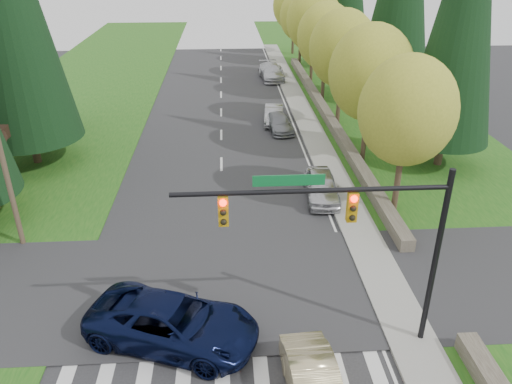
{
  "coord_description": "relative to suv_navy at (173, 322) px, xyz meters",
  "views": [
    {
      "loc": [
        0.35,
        -8.9,
        12.98
      ],
      "look_at": [
        1.64,
        11.26,
        2.8
      ],
      "focal_mm": 35.0,
      "sensor_mm": 36.0,
      "label": 1
    }
  ],
  "objects": [
    {
      "name": "grass_east",
      "position": [
        14.73,
        15.0,
        -0.83
      ],
      "size": [
        14.0,
        110.0,
        0.06
      ],
      "primitive_type": "cube",
      "color": "#195216",
      "rests_on": "ground"
    },
    {
      "name": "grass_west",
      "position": [
        -11.27,
        15.0,
        -0.83
      ],
      "size": [
        14.0,
        110.0,
        0.06
      ],
      "primitive_type": "cube",
      "color": "#195216",
      "rests_on": "ground"
    },
    {
      "name": "cross_street",
      "position": [
        1.73,
        3.0,
        -0.86
      ],
      "size": [
        120.0,
        8.0,
        0.1
      ],
      "primitive_type": "cube",
      "color": "#28282B",
      "rests_on": "ground"
    },
    {
      "name": "sidewalk_east",
      "position": [
        8.63,
        17.0,
        -0.79
      ],
      "size": [
        1.8,
        80.0,
        0.13
      ],
      "primitive_type": "cube",
      "color": "gray",
      "rests_on": "ground"
    },
    {
      "name": "curb_east",
      "position": [
        7.78,
        17.0,
        -0.79
      ],
      "size": [
        0.2,
        80.0,
        0.13
      ],
      "primitive_type": "cube",
      "color": "gray",
      "rests_on": "ground"
    },
    {
      "name": "stone_wall_north",
      "position": [
        10.33,
        25.0,
        -0.51
      ],
      "size": [
        0.7,
        40.0,
        0.7
      ],
      "primitive_type": "cube",
      "color": "#4C4438",
      "rests_on": "ground"
    },
    {
      "name": "traffic_signal",
      "position": [
        6.1,
        -0.5,
        4.13
      ],
      "size": [
        8.7,
        0.37,
        6.8
      ],
      "color": "black",
      "rests_on": "ground"
    },
    {
      "name": "decid_tree_0",
      "position": [
        10.93,
        9.0,
        4.74
      ],
      "size": [
        4.8,
        4.8,
        8.37
      ],
      "color": "#38281C",
      "rests_on": "ground"
    },
    {
      "name": "decid_tree_1",
      "position": [
        11.03,
        16.0,
        4.94
      ],
      "size": [
        5.2,
        5.2,
        8.8
      ],
      "color": "#38281C",
      "rests_on": "ground"
    },
    {
      "name": "decid_tree_2",
      "position": [
        10.83,
        23.0,
        5.07
      ],
      "size": [
        5.0,
        5.0,
        8.82
      ],
      "color": "#38281C",
      "rests_on": "ground"
    },
    {
      "name": "decid_tree_3",
      "position": [
        10.93,
        30.0,
        4.81
      ],
      "size": [
        5.0,
        5.0,
        8.55
      ],
      "color": "#38281C",
      "rests_on": "ground"
    },
    {
      "name": "decid_tree_4",
      "position": [
        11.03,
        37.0,
        5.2
      ],
      "size": [
        5.4,
        5.4,
        9.18
      ],
      "color": "#38281C",
      "rests_on": "ground"
    },
    {
      "name": "decid_tree_5",
      "position": [
        10.83,
        44.0,
        4.67
      ],
      "size": [
        4.8,
        4.8,
        8.3
      ],
      "color": "#38281C",
      "rests_on": "ground"
    },
    {
      "name": "decid_tree_6",
      "position": [
        10.93,
        51.0,
        5.01
      ],
      "size": [
        5.2,
        5.2,
        8.86
      ],
      "color": "#38281C",
      "rests_on": "ground"
    },
    {
      "name": "conifer_e_a",
      "position": [
        15.73,
        15.0,
        8.93
      ],
      "size": [
        5.44,
        5.44,
        17.8
      ],
      "color": "#38281C",
      "rests_on": "ground"
    },
    {
      "name": "suv_navy",
      "position": [
        0.0,
        0.0,
        0.0
      ],
      "size": [
        6.78,
        4.83,
        1.72
      ],
      "primitive_type": "imported",
      "rotation": [
        0.0,
        0.0,
        1.21
      ],
      "color": "black",
      "rests_on": "ground"
    },
    {
      "name": "parked_car_a",
      "position": [
        7.33,
        10.78,
        -0.11
      ],
      "size": [
        2.03,
        4.49,
        1.5
      ],
      "primitive_type": "imported",
      "rotation": [
        0.0,
        0.0,
        -0.06
      ],
      "color": "silver",
      "rests_on": "ground"
    },
    {
      "name": "parked_car_b",
      "position": [
        6.16,
        22.23,
        -0.25
      ],
      "size": [
        2.19,
        4.36,
        1.22
      ],
      "primitive_type": "imported",
      "rotation": [
        0.0,
        0.0,
        0.12
      ],
      "color": "gray",
      "rests_on": "ground"
    },
    {
      "name": "parked_car_c",
      "position": [
        5.93,
        24.05,
        -0.19
      ],
      "size": [
        1.86,
        4.19,
        1.34
      ],
      "primitive_type": "imported",
      "rotation": [
        0.0,
        0.0,
        -0.11
      ],
      "color": "#9D9DA1",
      "rests_on": "ground"
    },
    {
      "name": "parked_car_d",
      "position": [
        7.33,
        37.86,
        -0.11
      ],
      "size": [
        2.21,
        4.54,
        1.49
      ],
      "primitive_type": "imported",
      "rotation": [
        0.0,
        0.0,
        -0.11
      ],
      "color": "white",
      "rests_on": "ground"
    },
    {
      "name": "parked_car_e",
      "position": [
        7.0,
        38.0,
        -0.07
      ],
      "size": [
        2.61,
        5.59,
        1.58
      ],
      "primitive_type": "imported",
      "rotation": [
        0.0,
        0.0,
        0.07
      ],
      "color": "silver",
      "rests_on": "ground"
    }
  ]
}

